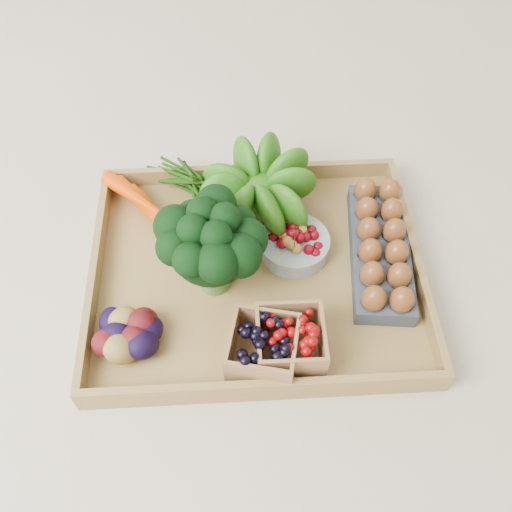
{
  "coord_description": "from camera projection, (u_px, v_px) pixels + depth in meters",
  "views": [
    {
      "loc": [
        -0.03,
        -0.56,
        0.81
      ],
      "look_at": [
        0.0,
        0.0,
        0.06
      ],
      "focal_mm": 40.0,
      "sensor_mm": 36.0,
      "label": 1
    }
  ],
  "objects": [
    {
      "name": "tray",
      "position": [
        256.0,
        274.0,
        0.98
      ],
      "size": [
        0.55,
        0.45,
        0.01
      ],
      "primitive_type": "cube",
      "color": "olive",
      "rests_on": "ground"
    },
    {
      "name": "carrots",
      "position": [
        152.0,
        212.0,
        1.02
      ],
      "size": [
        0.2,
        0.14,
        0.05
      ],
      "primitive_type": null,
      "color": "#EF4300",
      "rests_on": "tray"
    },
    {
      "name": "punnet_raspberry",
      "position": [
        290.0,
        341.0,
        0.85
      ],
      "size": [
        0.1,
        0.1,
        0.07
      ],
      "primitive_type": "cube",
      "rotation": [
        0.0,
        0.0,
        -0.01
      ],
      "color": "#6A0405",
      "rests_on": "tray"
    },
    {
      "name": "punnet_blackberry",
      "position": [
        263.0,
        348.0,
        0.85
      ],
      "size": [
        0.12,
        0.12,
        0.07
      ],
      "primitive_type": "cube",
      "rotation": [
        0.0,
        0.0,
        -0.22
      ],
      "color": "black",
      "rests_on": "tray"
    },
    {
      "name": "egg_carton",
      "position": [
        380.0,
        251.0,
        0.98
      ],
      "size": [
        0.13,
        0.29,
        0.03
      ],
      "primitive_type": "cube",
      "rotation": [
        0.0,
        0.0,
        -0.11
      ],
      "color": "#343A43",
      "rests_on": "tray"
    },
    {
      "name": "potatoes",
      "position": [
        128.0,
        328.0,
        0.87
      ],
      "size": [
        0.12,
        0.12,
        0.07
      ],
      "primitive_type": null,
      "color": "#430A0F",
      "rests_on": "tray"
    },
    {
      "name": "lettuce",
      "position": [
        258.0,
        185.0,
        1.0
      ],
      "size": [
        0.14,
        0.14,
        0.14
      ],
      "primitive_type": "sphere",
      "color": "#13560D",
      "rests_on": "tray"
    },
    {
      "name": "ground",
      "position": [
        256.0,
        277.0,
        0.98
      ],
      "size": [
        4.0,
        4.0,
        0.0
      ],
      "primitive_type": "plane",
      "color": "beige",
      "rests_on": "ground"
    },
    {
      "name": "broccoli",
      "position": [
        213.0,
        261.0,
        0.9
      ],
      "size": [
        0.17,
        0.17,
        0.13
      ],
      "primitive_type": null,
      "color": "black",
      "rests_on": "tray"
    },
    {
      "name": "cherry_bowl",
      "position": [
        294.0,
        245.0,
        0.99
      ],
      "size": [
        0.12,
        0.12,
        0.03
      ],
      "primitive_type": "cylinder",
      "color": "#8C9EA5",
      "rests_on": "tray"
    }
  ]
}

